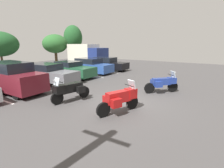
{
  "coord_description": "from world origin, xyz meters",
  "views": [
    {
      "loc": [
        -7.44,
        -3.94,
        3.0
      ],
      "look_at": [
        0.52,
        1.04,
        0.75
      ],
      "focal_mm": 27.09,
      "sensor_mm": 36.0,
      "label": 1
    }
  ],
  "objects_px": {
    "motorcycle_touring": "(120,98)",
    "car_green": "(71,70)",
    "car_grey": "(50,74)",
    "car_blue": "(90,66)",
    "car_black": "(107,64)",
    "motorcycle_third": "(163,83)",
    "car_maroon": "(13,77)",
    "motorcycle_second": "(70,89)",
    "box_truck": "(87,54)"
  },
  "relations": [
    {
      "from": "car_black",
      "to": "car_blue",
      "type": "bearing_deg",
      "value": 171.51
    },
    {
      "from": "motorcycle_third",
      "to": "car_grey",
      "type": "distance_m",
      "value": 8.32
    },
    {
      "from": "car_black",
      "to": "box_truck",
      "type": "height_order",
      "value": "box_truck"
    },
    {
      "from": "car_maroon",
      "to": "box_truck",
      "type": "distance_m",
      "value": 14.79
    },
    {
      "from": "car_maroon",
      "to": "car_green",
      "type": "height_order",
      "value": "car_maroon"
    },
    {
      "from": "car_green",
      "to": "car_blue",
      "type": "height_order",
      "value": "car_blue"
    },
    {
      "from": "car_green",
      "to": "car_blue",
      "type": "xyz_separation_m",
      "value": [
        2.81,
        0.07,
        0.03
      ]
    },
    {
      "from": "motorcycle_third",
      "to": "car_black",
      "type": "relative_size",
      "value": 0.36
    },
    {
      "from": "motorcycle_touring",
      "to": "car_grey",
      "type": "xyz_separation_m",
      "value": [
        2.17,
        7.38,
        0.07
      ]
    },
    {
      "from": "car_blue",
      "to": "box_truck",
      "type": "height_order",
      "value": "box_truck"
    },
    {
      "from": "motorcycle_third",
      "to": "box_truck",
      "type": "relative_size",
      "value": 0.26
    },
    {
      "from": "car_blue",
      "to": "car_black",
      "type": "height_order",
      "value": "car_blue"
    },
    {
      "from": "motorcycle_touring",
      "to": "car_green",
      "type": "distance_m",
      "value": 9.04
    },
    {
      "from": "motorcycle_third",
      "to": "car_green",
      "type": "distance_m",
      "value": 8.45
    },
    {
      "from": "motorcycle_second",
      "to": "car_green",
      "type": "height_order",
      "value": "car_green"
    },
    {
      "from": "motorcycle_third",
      "to": "car_blue",
      "type": "xyz_separation_m",
      "value": [
        3.35,
        8.51,
        0.11
      ]
    },
    {
      "from": "car_green",
      "to": "car_grey",
      "type": "bearing_deg",
      "value": -171.97
    },
    {
      "from": "motorcycle_third",
      "to": "box_truck",
      "type": "bearing_deg",
      "value": 56.97
    },
    {
      "from": "car_blue",
      "to": "box_truck",
      "type": "distance_m",
      "value": 7.54
    },
    {
      "from": "car_grey",
      "to": "car_maroon",
      "type": "bearing_deg",
      "value": -178.75
    },
    {
      "from": "motorcycle_second",
      "to": "car_black",
      "type": "xyz_separation_m",
      "value": [
        10.25,
        4.41,
        0.06
      ]
    },
    {
      "from": "car_grey",
      "to": "car_blue",
      "type": "xyz_separation_m",
      "value": [
        5.32,
        0.43,
        0.01
      ]
    },
    {
      "from": "car_blue",
      "to": "box_truck",
      "type": "xyz_separation_m",
      "value": [
        5.5,
        5.1,
        0.82
      ]
    },
    {
      "from": "motorcycle_second",
      "to": "car_maroon",
      "type": "distance_m",
      "value": 4.37
    },
    {
      "from": "motorcycle_touring",
      "to": "box_truck",
      "type": "xyz_separation_m",
      "value": [
        12.99,
        12.91,
        0.9
      ]
    },
    {
      "from": "motorcycle_touring",
      "to": "motorcycle_third",
      "type": "height_order",
      "value": "motorcycle_touring"
    },
    {
      "from": "motorcycle_third",
      "to": "box_truck",
      "type": "xyz_separation_m",
      "value": [
        8.84,
        13.61,
        0.93
      ]
    },
    {
      "from": "car_maroon",
      "to": "car_grey",
      "type": "relative_size",
      "value": 1.04
    },
    {
      "from": "motorcycle_touring",
      "to": "car_maroon",
      "type": "relative_size",
      "value": 0.46
    },
    {
      "from": "car_maroon",
      "to": "car_black",
      "type": "relative_size",
      "value": 0.96
    },
    {
      "from": "car_green",
      "to": "car_black",
      "type": "distance_m",
      "value": 5.48
    },
    {
      "from": "motorcycle_second",
      "to": "car_black",
      "type": "distance_m",
      "value": 11.16
    },
    {
      "from": "motorcycle_third",
      "to": "car_blue",
      "type": "distance_m",
      "value": 9.14
    },
    {
      "from": "car_green",
      "to": "car_black",
      "type": "height_order",
      "value": "car_black"
    },
    {
      "from": "motorcycle_touring",
      "to": "car_grey",
      "type": "height_order",
      "value": "car_grey"
    },
    {
      "from": "motorcycle_touring",
      "to": "car_maroon",
      "type": "height_order",
      "value": "car_maroon"
    },
    {
      "from": "car_green",
      "to": "car_black",
      "type": "xyz_separation_m",
      "value": [
        5.47,
        -0.32,
        0.01
      ]
    },
    {
      "from": "car_grey",
      "to": "car_blue",
      "type": "bearing_deg",
      "value": 4.6
    },
    {
      "from": "motorcycle_touring",
      "to": "car_black",
      "type": "height_order",
      "value": "car_black"
    },
    {
      "from": "motorcycle_touring",
      "to": "car_blue",
      "type": "xyz_separation_m",
      "value": [
        7.5,
        7.81,
        0.09
      ]
    },
    {
      "from": "car_blue",
      "to": "car_black",
      "type": "bearing_deg",
      "value": -8.49
    },
    {
      "from": "motorcycle_touring",
      "to": "motorcycle_second",
      "type": "xyz_separation_m",
      "value": [
        -0.1,
        3.0,
        0.01
      ]
    },
    {
      "from": "car_grey",
      "to": "box_truck",
      "type": "height_order",
      "value": "box_truck"
    },
    {
      "from": "motorcycle_third",
      "to": "car_blue",
      "type": "relative_size",
      "value": 0.35
    },
    {
      "from": "motorcycle_third",
      "to": "box_truck",
      "type": "distance_m",
      "value": 16.25
    },
    {
      "from": "box_truck",
      "to": "motorcycle_third",
      "type": "bearing_deg",
      "value": -123.03
    },
    {
      "from": "car_black",
      "to": "box_truck",
      "type": "distance_m",
      "value": 6.24
    },
    {
      "from": "car_grey",
      "to": "car_blue",
      "type": "relative_size",
      "value": 0.91
    },
    {
      "from": "motorcycle_second",
      "to": "car_maroon",
      "type": "bearing_deg",
      "value": 97.86
    },
    {
      "from": "motorcycle_touring",
      "to": "car_blue",
      "type": "relative_size",
      "value": 0.43
    }
  ]
}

